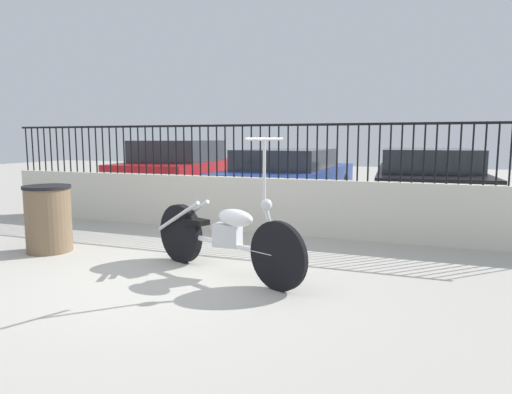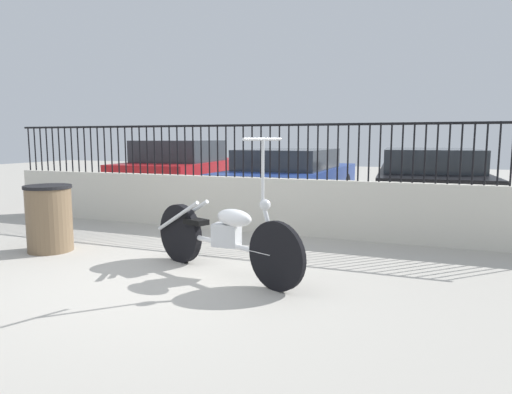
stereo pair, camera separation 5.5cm
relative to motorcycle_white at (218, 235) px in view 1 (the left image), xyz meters
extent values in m
plane|color=#ADA89E|center=(-0.55, -0.44, -0.42)|extent=(40.00, 40.00, 0.00)
cube|color=beige|center=(-0.55, 2.22, 0.00)|extent=(9.15, 0.18, 0.85)
cylinder|color=black|center=(-5.06, 2.22, 0.84)|extent=(0.02, 0.02, 0.82)
cylinder|color=black|center=(-4.91, 2.22, 0.84)|extent=(0.02, 0.02, 0.82)
cylinder|color=black|center=(-4.76, 2.22, 0.84)|extent=(0.02, 0.02, 0.82)
cylinder|color=black|center=(-4.61, 2.22, 0.84)|extent=(0.02, 0.02, 0.82)
cylinder|color=black|center=(-4.47, 2.22, 0.84)|extent=(0.02, 0.02, 0.82)
cylinder|color=black|center=(-4.32, 2.22, 0.84)|extent=(0.02, 0.02, 0.82)
cylinder|color=black|center=(-4.17, 2.22, 0.84)|extent=(0.02, 0.02, 0.82)
cylinder|color=black|center=(-4.02, 2.22, 0.84)|extent=(0.02, 0.02, 0.82)
cylinder|color=black|center=(-3.87, 2.22, 0.84)|extent=(0.02, 0.02, 0.82)
cylinder|color=black|center=(-3.73, 2.22, 0.84)|extent=(0.02, 0.02, 0.82)
cylinder|color=black|center=(-3.58, 2.22, 0.84)|extent=(0.02, 0.02, 0.82)
cylinder|color=black|center=(-3.43, 2.22, 0.84)|extent=(0.02, 0.02, 0.82)
cylinder|color=black|center=(-3.28, 2.22, 0.84)|extent=(0.02, 0.02, 0.82)
cylinder|color=black|center=(-3.14, 2.22, 0.84)|extent=(0.02, 0.02, 0.82)
cylinder|color=black|center=(-2.99, 2.22, 0.84)|extent=(0.02, 0.02, 0.82)
cylinder|color=black|center=(-2.84, 2.22, 0.84)|extent=(0.02, 0.02, 0.82)
cylinder|color=black|center=(-2.69, 2.22, 0.84)|extent=(0.02, 0.02, 0.82)
cylinder|color=black|center=(-2.55, 2.22, 0.84)|extent=(0.02, 0.02, 0.82)
cylinder|color=black|center=(-2.40, 2.22, 0.84)|extent=(0.02, 0.02, 0.82)
cylinder|color=black|center=(-2.25, 2.22, 0.84)|extent=(0.02, 0.02, 0.82)
cylinder|color=black|center=(-2.10, 2.22, 0.84)|extent=(0.02, 0.02, 0.82)
cylinder|color=black|center=(-1.96, 2.22, 0.84)|extent=(0.02, 0.02, 0.82)
cylinder|color=black|center=(-1.81, 2.22, 0.84)|extent=(0.02, 0.02, 0.82)
cylinder|color=black|center=(-1.66, 2.22, 0.84)|extent=(0.02, 0.02, 0.82)
cylinder|color=black|center=(-1.51, 2.22, 0.84)|extent=(0.02, 0.02, 0.82)
cylinder|color=black|center=(-1.36, 2.22, 0.84)|extent=(0.02, 0.02, 0.82)
cylinder|color=black|center=(-1.22, 2.22, 0.84)|extent=(0.02, 0.02, 0.82)
cylinder|color=black|center=(-1.07, 2.22, 0.84)|extent=(0.02, 0.02, 0.82)
cylinder|color=black|center=(-0.92, 2.22, 0.84)|extent=(0.02, 0.02, 0.82)
cylinder|color=black|center=(-0.77, 2.22, 0.84)|extent=(0.02, 0.02, 0.82)
cylinder|color=black|center=(-0.63, 2.22, 0.84)|extent=(0.02, 0.02, 0.82)
cylinder|color=black|center=(-0.48, 2.22, 0.84)|extent=(0.02, 0.02, 0.82)
cylinder|color=black|center=(-0.33, 2.22, 0.84)|extent=(0.02, 0.02, 0.82)
cylinder|color=black|center=(-0.18, 2.22, 0.84)|extent=(0.02, 0.02, 0.82)
cylinder|color=black|center=(-0.04, 2.22, 0.84)|extent=(0.02, 0.02, 0.82)
cylinder|color=black|center=(0.11, 2.22, 0.84)|extent=(0.02, 0.02, 0.82)
cylinder|color=black|center=(0.26, 2.22, 0.84)|extent=(0.02, 0.02, 0.82)
cylinder|color=black|center=(0.41, 2.22, 0.84)|extent=(0.02, 0.02, 0.82)
cylinder|color=black|center=(0.55, 2.22, 0.84)|extent=(0.02, 0.02, 0.82)
cylinder|color=black|center=(0.70, 2.22, 0.84)|extent=(0.02, 0.02, 0.82)
cylinder|color=black|center=(0.85, 2.22, 0.84)|extent=(0.02, 0.02, 0.82)
cylinder|color=black|center=(1.00, 2.22, 0.84)|extent=(0.02, 0.02, 0.82)
cylinder|color=black|center=(1.15, 2.22, 0.84)|extent=(0.02, 0.02, 0.82)
cylinder|color=black|center=(1.29, 2.22, 0.84)|extent=(0.02, 0.02, 0.82)
cylinder|color=black|center=(1.44, 2.22, 0.84)|extent=(0.02, 0.02, 0.82)
cylinder|color=black|center=(1.59, 2.22, 0.84)|extent=(0.02, 0.02, 0.82)
cylinder|color=black|center=(1.74, 2.22, 0.84)|extent=(0.02, 0.02, 0.82)
cylinder|color=black|center=(1.88, 2.22, 0.84)|extent=(0.02, 0.02, 0.82)
cylinder|color=black|center=(2.03, 2.22, 0.84)|extent=(0.02, 0.02, 0.82)
cylinder|color=black|center=(2.18, 2.22, 0.84)|extent=(0.02, 0.02, 0.82)
cylinder|color=black|center=(2.33, 2.22, 0.84)|extent=(0.02, 0.02, 0.82)
cylinder|color=black|center=(2.47, 2.22, 0.84)|extent=(0.02, 0.02, 0.82)
cylinder|color=black|center=(2.62, 2.22, 0.84)|extent=(0.02, 0.02, 0.82)
cylinder|color=black|center=(2.77, 2.22, 0.84)|extent=(0.02, 0.02, 0.82)
cylinder|color=black|center=(2.92, 2.22, 0.84)|extent=(0.02, 0.02, 0.82)
cylinder|color=black|center=(3.07, 2.22, 0.84)|extent=(0.02, 0.02, 0.82)
cylinder|color=black|center=(-0.55, 2.22, 1.23)|extent=(9.15, 0.04, 0.04)
cylinder|color=black|center=(0.79, -0.32, -0.08)|extent=(0.65, 0.31, 0.68)
cylinder|color=black|center=(-0.61, 0.25, -0.08)|extent=(0.67, 0.35, 0.69)
cylinder|color=silver|center=(0.09, -0.04, -0.08)|extent=(1.30, 0.58, 0.06)
cube|color=silver|center=(0.14, -0.06, 0.02)|extent=(0.28, 0.18, 0.24)
ellipsoid|color=white|center=(0.25, -0.10, 0.22)|extent=(0.51, 0.36, 0.18)
cube|color=black|center=(-0.33, 0.14, 0.10)|extent=(0.32, 0.25, 0.06)
cylinder|color=silver|center=(0.70, -0.29, 0.17)|extent=(0.22, 0.13, 0.51)
sphere|color=silver|center=(0.65, -0.27, 0.40)|extent=(0.11, 0.11, 0.11)
cylinder|color=silver|center=(0.62, -0.26, 0.72)|extent=(0.03, 0.03, 0.61)
cylinder|color=silver|center=(0.62, -0.26, 1.02)|extent=(0.23, 0.49, 0.03)
cylinder|color=silver|center=(-0.59, 0.17, 0.14)|extent=(0.71, 0.33, 0.43)
cylinder|color=silver|center=(-0.53, 0.30, 0.14)|extent=(0.71, 0.33, 0.43)
cylinder|color=brown|center=(-2.45, 0.09, -0.01)|extent=(0.56, 0.56, 0.82)
cylinder|color=black|center=(-2.45, 0.09, 0.41)|extent=(0.59, 0.59, 0.04)
cylinder|color=black|center=(-4.24, 6.20, -0.10)|extent=(0.16, 0.65, 0.64)
cylinder|color=black|center=(-2.61, 6.33, -0.10)|extent=(0.16, 0.65, 0.64)
cylinder|color=black|center=(-4.04, 3.73, -0.10)|extent=(0.16, 0.65, 0.64)
cylinder|color=black|center=(-2.41, 3.87, -0.10)|extent=(0.16, 0.65, 0.64)
cube|color=#AD191E|center=(-3.32, 5.03, 0.16)|extent=(2.07, 4.12, 0.69)
cube|color=#2D3338|center=(-3.31, 4.83, 0.74)|extent=(1.72, 2.04, 0.48)
cylinder|color=black|center=(-1.48, 6.30, -0.10)|extent=(0.13, 0.64, 0.64)
cylinder|color=black|center=(0.25, 6.26, -0.10)|extent=(0.13, 0.64, 0.64)
cylinder|color=black|center=(-1.54, 3.49, -0.10)|extent=(0.13, 0.64, 0.64)
cylinder|color=black|center=(0.18, 3.45, -0.10)|extent=(0.13, 0.64, 0.64)
cube|color=navy|center=(-0.65, 4.88, 0.11)|extent=(1.95, 4.57, 0.59)
cube|color=#2D3338|center=(-0.65, 4.65, 0.61)|extent=(1.71, 2.21, 0.40)
cylinder|color=black|center=(1.12, 6.30, -0.10)|extent=(0.16, 0.65, 0.64)
cylinder|color=black|center=(2.83, 6.43, -0.10)|extent=(0.16, 0.65, 0.64)
cylinder|color=black|center=(1.32, 3.59, -0.10)|extent=(0.16, 0.65, 0.64)
cylinder|color=black|center=(3.03, 3.72, -0.10)|extent=(0.16, 0.65, 0.64)
cube|color=black|center=(2.08, 5.01, 0.12)|extent=(2.14, 4.50, 0.61)
cube|color=#2D3338|center=(2.09, 4.79, 0.63)|extent=(1.79, 2.22, 0.41)
camera|label=1|loc=(2.09, -4.36, 1.03)|focal=32.00mm
camera|label=2|loc=(2.14, -4.35, 1.03)|focal=32.00mm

